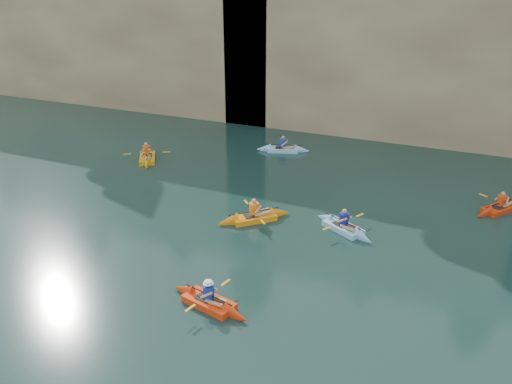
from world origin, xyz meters
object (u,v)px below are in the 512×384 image
at_px(main_kayaker, 209,301).
at_px(kayaker_red_far, 500,208).
at_px(kayaker_ltblue_near, 343,227).
at_px(kayaker_orange, 254,217).

xyz_separation_m(main_kayaker, kayaker_red_far, (8.39, 11.09, -0.01)).
relative_size(main_kayaker, kayaker_ltblue_near, 1.05).
height_order(main_kayaker, kayaker_orange, kayaker_orange).
bearing_deg(kayaker_ltblue_near, kayaker_red_far, 66.93).
relative_size(kayaker_orange, kayaker_ltblue_near, 0.96).
bearing_deg(kayaker_red_far, kayaker_orange, 154.94).
relative_size(main_kayaker, kayaker_red_far, 1.08).
height_order(kayaker_orange, kayaker_red_far, kayaker_orange).
relative_size(kayaker_ltblue_near, kayaker_red_far, 1.03).
height_order(main_kayaker, kayaker_ltblue_near, kayaker_ltblue_near).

